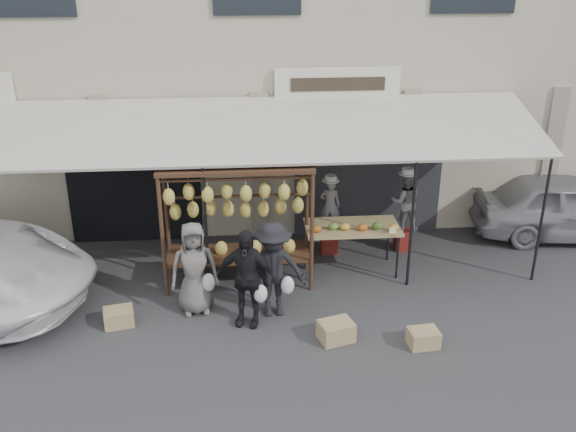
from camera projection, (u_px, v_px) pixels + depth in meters
name	position (u px, v px, depth m)	size (l,w,h in m)	color
ground_plane	(270.00, 326.00, 10.19)	(90.00, 90.00, 0.00)	#2D2D30
shophouse	(253.00, 36.00, 14.71)	(24.00, 6.15, 7.30)	#BDAF99
awning	(262.00, 131.00, 11.27)	(10.00, 2.35, 2.92)	beige
banana_rack	(237.00, 202.00, 10.88)	(2.60, 0.90, 2.24)	#3D2214
produce_table	(353.00, 228.00, 11.56)	(1.70, 0.90, 1.04)	#9F8653
vendor_left	(330.00, 205.00, 12.28)	(0.39, 0.25, 1.06)	gray
vendor_right	(405.00, 202.00, 12.35)	(0.58, 0.46, 1.20)	gray
customer_left	(194.00, 268.00, 10.32)	(0.77, 0.50, 1.58)	#65605C
customer_mid	(246.00, 278.00, 9.98)	(0.96, 0.40, 1.63)	black
customer_right	(273.00, 270.00, 10.23)	(1.05, 0.60, 1.63)	black
stool_left	(329.00, 241.00, 12.57)	(0.33, 0.33, 0.46)	maroon
stool_right	(402.00, 240.00, 12.67)	(0.30, 0.30, 0.42)	maroon
crate_near_a	(336.00, 331.00, 9.80)	(0.51, 0.39, 0.31)	tan
crate_near_b	(423.00, 338.00, 9.66)	(0.45, 0.34, 0.27)	tan
crate_far	(119.00, 317.00, 10.19)	(0.46, 0.35, 0.28)	tan
sedan	(569.00, 206.00, 13.08)	(1.55, 3.86, 1.31)	gray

